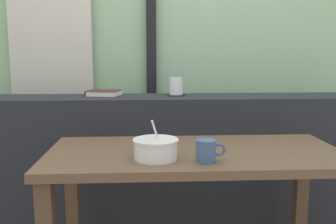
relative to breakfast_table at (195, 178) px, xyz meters
The scene contains 10 objects.
outdoor_backdrop 1.49m from the breakfast_table, 93.80° to the left, with size 4.80×0.08×2.80m, color #9EC699.
curtain_left_panel 1.58m from the breakfast_table, 126.57° to the left, with size 0.56×0.06×2.50m, color beige.
window_divider_post 1.39m from the breakfast_table, 98.03° to the left, with size 0.07×0.05×2.60m, color black.
dark_console_ledge 0.63m from the breakfast_table, 97.93° to the left, with size 2.80×0.33×0.89m, color #23262B.
breakfast_table is the anchor object (origin of this frame).
coaster_square 0.70m from the breakfast_table, 92.95° to the left, with size 0.10×0.10×0.01m, color black.
juice_glass 0.72m from the breakfast_table, 92.95° to the left, with size 0.08×0.08×0.10m.
closed_book 0.84m from the breakfast_table, 125.01° to the left, with size 0.21×0.19×0.03m.
soup_bowl 0.26m from the breakfast_table, 144.49° to the right, with size 0.18×0.18×0.16m.
ceramic_mug 0.24m from the breakfast_table, 83.24° to the right, with size 0.11×0.08×0.08m.
Camera 1 is at (-0.12, -1.59, 1.13)m, focal length 40.40 mm.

